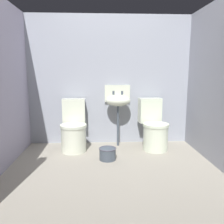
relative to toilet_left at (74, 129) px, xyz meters
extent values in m
cube|color=gray|center=(0.57, -0.93, -0.36)|extent=(3.07, 2.97, 0.08)
cube|color=#979CA9|center=(0.57, 0.40, 0.74)|extent=(3.07, 0.10, 2.12)
cylinder|color=silver|center=(0.01, -0.09, -0.13)|extent=(0.40, 0.40, 0.38)
cylinder|color=silver|center=(0.01, -0.09, 0.08)|extent=(0.43, 0.43, 0.04)
cube|color=silver|center=(-0.01, 0.21, 0.26)|extent=(0.37, 0.20, 0.40)
cylinder|color=silver|center=(1.27, -0.09, -0.13)|extent=(0.42, 0.42, 0.38)
cylinder|color=silver|center=(1.27, -0.09, 0.08)|extent=(0.45, 0.45, 0.04)
cube|color=silver|center=(1.23, 0.21, 0.26)|extent=(0.38, 0.22, 0.40)
cylinder|color=#434C58|center=(0.70, 0.16, 0.01)|extent=(0.04, 0.04, 0.66)
ellipsoid|color=silver|center=(0.70, 0.16, 0.43)|extent=(0.40, 0.32, 0.18)
cube|color=silver|center=(0.70, 0.33, 0.53)|extent=(0.42, 0.04, 0.28)
cylinder|color=#434C58|center=(0.63, 0.22, 0.55)|extent=(0.04, 0.04, 0.06)
cylinder|color=#434C58|center=(0.77, 0.22, 0.55)|extent=(0.04, 0.04, 0.06)
cylinder|color=#434C58|center=(0.51, -0.47, -0.24)|extent=(0.23, 0.23, 0.16)
torus|color=#484856|center=(0.51, -0.47, -0.16)|extent=(0.24, 0.24, 0.02)
camera|label=1|loc=(0.41, -3.62, 0.91)|focal=38.12mm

